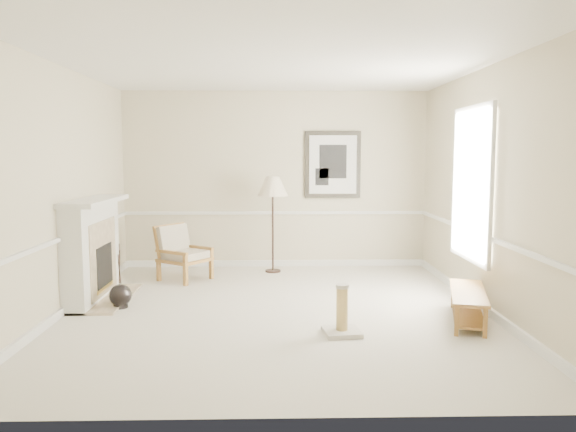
# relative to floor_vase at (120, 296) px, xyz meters

# --- Properties ---
(ground) EXTENTS (5.50, 5.50, 0.00)m
(ground) POSITION_rel_floor_vase_xyz_m (1.90, -0.19, -0.15)
(ground) COLOR silver
(ground) RESTS_ON ground
(room) EXTENTS (5.04, 5.54, 2.92)m
(room) POSITION_rel_floor_vase_xyz_m (2.04, -0.11, 1.72)
(room) COLOR beige
(room) RESTS_ON ground
(fireplace) EXTENTS (0.64, 1.64, 1.31)m
(fireplace) POSITION_rel_floor_vase_xyz_m (-0.44, 0.41, 0.49)
(fireplace) COLOR white
(fireplace) RESTS_ON ground
(floor_vase) EXTENTS (0.27, 0.27, 0.80)m
(floor_vase) POSITION_rel_floor_vase_xyz_m (0.00, 0.00, 0.00)
(floor_vase) COLOR black
(floor_vase) RESTS_ON ground
(armchair) EXTENTS (0.90, 0.89, 0.82)m
(armchair) POSITION_rel_floor_vase_xyz_m (0.47, 1.58, 0.30)
(armchair) COLOR olive
(armchair) RESTS_ON ground
(floor_lamp) EXTENTS (0.51, 0.51, 1.52)m
(floor_lamp) POSITION_rel_floor_vase_xyz_m (1.86, 2.08, 1.18)
(floor_lamp) COLOR black
(floor_lamp) RESTS_ON ground
(bench) EXTENTS (0.69, 1.28, 0.35)m
(bench) POSITION_rel_floor_vase_xyz_m (4.05, -0.66, 0.09)
(bench) COLOR olive
(bench) RESTS_ON ground
(scratching_post) EXTENTS (0.41, 0.41, 0.53)m
(scratching_post) POSITION_rel_floor_vase_xyz_m (2.58, -1.07, 0.02)
(scratching_post) COLOR beige
(scratching_post) RESTS_ON ground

